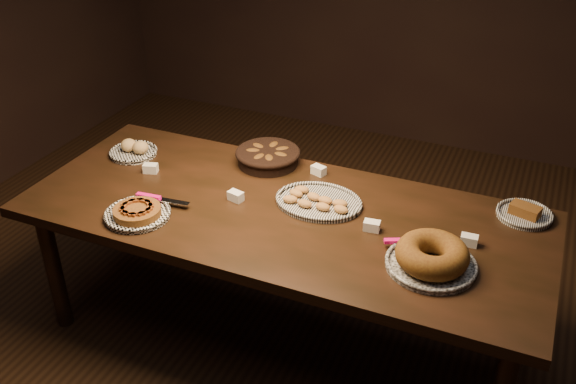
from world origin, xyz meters
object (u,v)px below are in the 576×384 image
at_px(apple_tart_plate, 138,213).
at_px(bundt_cake_plate, 432,257).
at_px(madeleine_platter, 318,201).
at_px(buffet_table, 282,223).

xyz_separation_m(apple_tart_plate, bundt_cake_plate, (1.29, 0.16, 0.03)).
xyz_separation_m(madeleine_platter, bundt_cake_plate, (0.58, -0.26, 0.03)).
bearing_deg(apple_tart_plate, buffet_table, 10.00).
bearing_deg(buffet_table, apple_tart_plate, -151.46).
bearing_deg(buffet_table, bundt_cake_plate, -12.00).
height_order(apple_tart_plate, madeleine_platter, apple_tart_plate).
relative_size(buffet_table, madeleine_platter, 5.94).
height_order(madeleine_platter, bundt_cake_plate, bundt_cake_plate).
distance_m(apple_tart_plate, madeleine_platter, 0.82).
distance_m(buffet_table, apple_tart_plate, 0.65).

